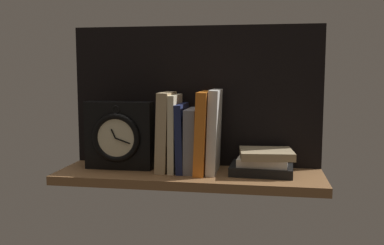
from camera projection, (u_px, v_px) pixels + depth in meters
ground_plane at (189, 176)px, 121.09cm from camera, size 74.73×22.54×2.50cm
back_panel at (195, 96)px, 128.93cm from camera, size 74.73×1.20×41.71cm
book_tan_shortstories at (166, 131)px, 122.60cm from camera, size 3.83×13.13×22.51cm
book_cream_twain at (175, 133)px, 122.19cm from camera, size 1.91×12.72×21.72cm
book_navy_bierce at (183, 137)px, 121.98cm from camera, size 2.51×13.18×19.22cm
book_gray_chess at (192, 140)px, 121.60cm from camera, size 3.25×12.77×17.87cm
book_orange_pandolfini at (204, 132)px, 120.77cm from camera, size 3.68×16.45×22.81cm
book_white_catcher at (214, 131)px, 120.24cm from camera, size 3.31×13.35×23.27cm
framed_clock at (119, 136)px, 124.29cm from camera, size 19.61×6.56×19.61cm
book_stack_side at (263, 162)px, 118.89cm from camera, size 17.74×14.04×6.73cm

